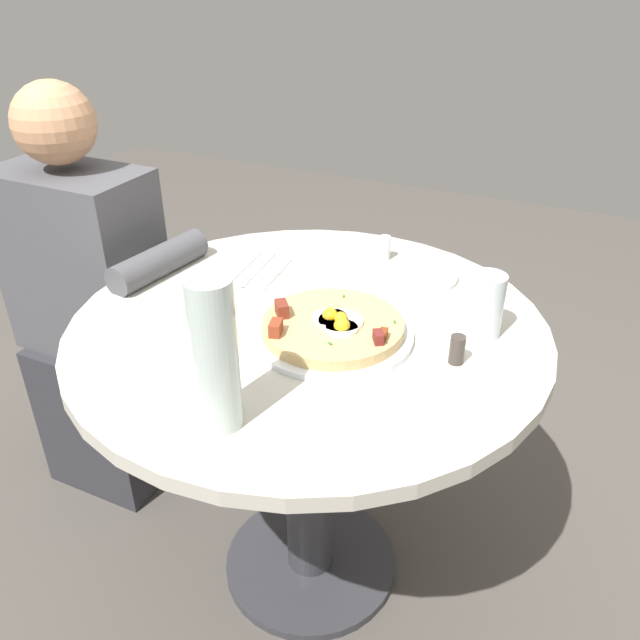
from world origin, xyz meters
The scene contains 13 objects.
ground_plane centered at (0.00, 0.00, 0.00)m, with size 6.00×6.00×0.00m, color #4C4742.
dining_table centered at (0.00, 0.00, 0.56)m, with size 0.96×0.96×0.73m.
person_seated centered at (0.68, -0.08, 0.51)m, with size 0.52×0.31×1.14m.
pizza_plate centered at (-0.07, 0.03, 0.74)m, with size 0.31×0.31×0.01m, color white.
breakfast_pizza centered at (-0.07, 0.03, 0.76)m, with size 0.27×0.27×0.05m.
bread_plate centered at (-0.14, -0.28, 0.74)m, with size 0.17×0.17×0.01m, color silver.
napkin centered at (0.22, -0.15, 0.74)m, with size 0.17×0.14×0.00m, color white.
fork centered at (0.24, -0.15, 0.74)m, with size 0.18×0.01×0.01m, color silver.
knife centered at (0.21, -0.15, 0.74)m, with size 0.18×0.01×0.01m, color silver.
water_glass centered at (-0.33, -0.10, 0.80)m, with size 0.07×0.07×0.13m, color silver.
water_bottle centered at (-0.02, 0.34, 0.86)m, with size 0.07×0.07×0.26m, color silver.
salt_shaker centered at (-0.03, -0.34, 0.76)m, with size 0.03×0.03×0.06m, color white.
pepper_shaker centered at (-0.31, 0.02, 0.76)m, with size 0.03×0.03×0.05m, color #3F3833.
Camera 1 is at (-0.50, 1.00, 1.39)m, focal length 36.10 mm.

